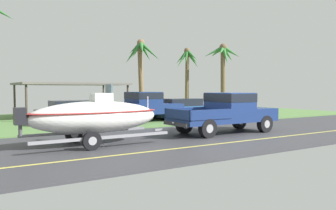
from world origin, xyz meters
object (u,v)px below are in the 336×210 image
object	(u,v)px
parked_sedan_near	(77,113)
parked_sedan_far	(183,109)
boat_on_trailer	(95,117)
palm_tree_near_left	(187,63)
carport_awning	(71,85)
palm_tree_near_right	(223,61)
palm_tree_mid	(141,58)
pickup_truck_towing	(229,111)
parked_pickup_background	(143,105)

from	to	relation	value
parked_sedan_near	parked_sedan_far	world-z (taller)	same
boat_on_trailer	palm_tree_near_left	xyz separation A→B (m)	(14.46, 14.40, 3.45)
boat_on_trailer	parked_sedan_far	bearing A→B (deg)	38.97
carport_awning	palm_tree_near_left	distance (m)	12.18
carport_awning	palm_tree_near_right	size ratio (longest dim) A/B	1.16
palm_tree_mid	parked_sedan_near	bearing A→B (deg)	-143.43
parked_sedan_near	palm_tree_near_right	xyz separation A→B (m)	(15.06, 4.49, 3.90)
parked_sedan_far	carport_awning	world-z (taller)	carport_awning
palm_tree_near_right	palm_tree_mid	distance (m)	8.26
pickup_truck_towing	parked_sedan_near	xyz separation A→B (m)	(-4.88, 7.47, -0.36)
parked_pickup_background	palm_tree_mid	size ratio (longest dim) A/B	0.94
pickup_truck_towing	palm_tree_near_left	xyz separation A→B (m)	(7.89, 14.40, 3.45)
palm_tree_near_right	palm_tree_mid	world-z (taller)	palm_tree_near_right
palm_tree_near_left	palm_tree_near_right	distance (m)	3.34
pickup_truck_towing	boat_on_trailer	bearing A→B (deg)	180.00
palm_tree_near_left	palm_tree_near_right	bearing A→B (deg)	-46.84
parked_sedan_far	palm_tree_near_right	bearing A→B (deg)	31.06
pickup_truck_towing	palm_tree_near_left	distance (m)	16.78
pickup_truck_towing	carport_awning	bearing A→B (deg)	107.76
boat_on_trailer	palm_tree_mid	size ratio (longest dim) A/B	1.02
palm_tree_near_left	palm_tree_mid	bearing A→B (deg)	-162.55
pickup_truck_towing	palm_tree_near_right	distance (m)	16.10
pickup_truck_towing	palm_tree_near_right	world-z (taller)	palm_tree_near_right
parked_sedan_far	carport_awning	size ratio (longest dim) A/B	0.63
boat_on_trailer	parked_pickup_background	size ratio (longest dim) A/B	1.08
boat_on_trailer	palm_tree_mid	world-z (taller)	palm_tree_mid
parked_sedan_far	palm_tree_mid	world-z (taller)	palm_tree_mid
boat_on_trailer	parked_sedan_near	size ratio (longest dim) A/B	1.35
pickup_truck_towing	palm_tree_mid	xyz separation A→B (m)	(1.94, 12.53, 3.45)
pickup_truck_towing	palm_tree_mid	bearing A→B (deg)	81.18
boat_on_trailer	parked_pickup_background	distance (m)	8.59
parked_sedan_far	carport_awning	xyz separation A→B (m)	(-6.37, 4.75, 1.67)
parked_sedan_near	palm_tree_near_left	size ratio (longest dim) A/B	0.77
palm_tree_near_right	boat_on_trailer	bearing A→B (deg)	-144.47
pickup_truck_towing	parked_pickup_background	world-z (taller)	pickup_truck_towing
palm_tree_near_right	carport_awning	bearing A→B (deg)	179.49
pickup_truck_towing	palm_tree_near_right	bearing A→B (deg)	49.60
pickup_truck_towing	parked_pickup_background	xyz separation A→B (m)	(-1.05, 6.58, 0.00)
parked_sedan_far	palm_tree_near_left	world-z (taller)	palm_tree_near_left
parked_pickup_background	palm_tree_near_left	size ratio (longest dim) A/B	0.96
parked_sedan_near	carport_awning	bearing A→B (deg)	77.69
parked_pickup_background	palm_tree_near_right	bearing A→B (deg)	25.61
palm_tree_near_left	palm_tree_near_right	size ratio (longest dim) A/B	0.95
pickup_truck_towing	palm_tree_mid	world-z (taller)	palm_tree_mid
parked_sedan_far	palm_tree_near_right	distance (m)	9.78
parked_pickup_background	palm_tree_near_left	world-z (taller)	palm_tree_near_left
carport_awning	palm_tree_near_right	xyz separation A→B (m)	(14.05, -0.12, 2.23)
boat_on_trailer	carport_awning	distance (m)	12.45
parked_pickup_background	palm_tree_mid	bearing A→B (deg)	63.29
boat_on_trailer	parked_sedan_near	xyz separation A→B (m)	(1.69, 7.47, -0.36)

